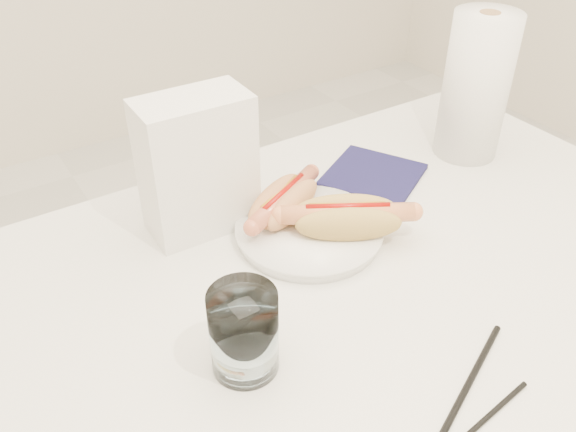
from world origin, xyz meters
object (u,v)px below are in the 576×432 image
table (345,323)px  water_glass (244,332)px  hotdog_right (347,218)px  napkin_box (197,165)px  hotdog_left (284,202)px  paper_towel_roll (476,87)px  plate (309,232)px

table → water_glass: water_glass is taller
table → hotdog_right: (0.06, 0.09, 0.10)m
napkin_box → hotdog_right: bearing=-42.7°
hotdog_left → napkin_box: napkin_box is taller
hotdog_left → paper_towel_roll: size_ratio=0.65×
water_glass → napkin_box: bearing=73.7°
hotdog_left → hotdog_right: hotdog_right is taller
water_glass → hotdog_right: bearing=27.4°
napkin_box → paper_towel_roll: 0.51m
plate → hotdog_right: bearing=-43.1°
hotdog_right → napkin_box: bearing=166.4°
hotdog_right → water_glass: water_glass is taller
table → plate: (0.02, 0.13, 0.07)m
table → hotdog_right: bearing=54.7°
napkin_box → paper_towel_roll: bearing=-5.2°
hotdog_right → napkin_box: napkin_box is taller
paper_towel_roll → hotdog_right: bearing=-164.4°
hotdog_left → hotdog_right: bearing=-85.6°
napkin_box → hotdog_left: bearing=-30.4°
hotdog_right → paper_towel_roll: 0.37m
table → hotdog_left: hotdog_left is taller
hotdog_left → paper_towel_roll: bearing=-25.4°
plate → hotdog_left: (-0.01, 0.05, 0.03)m
napkin_box → paper_towel_roll: (0.50, -0.05, 0.02)m
hotdog_right → plate: bearing=167.1°
hotdog_right → paper_towel_roll: (0.35, 0.10, 0.08)m
hotdog_left → napkin_box: size_ratio=0.79×
water_glass → napkin_box: (0.08, 0.28, 0.05)m
hotdog_right → paper_towel_roll: paper_towel_roll is taller
napkin_box → paper_towel_roll: paper_towel_roll is taller
plate → paper_towel_roll: 0.41m
hotdog_left → paper_towel_roll: 0.41m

